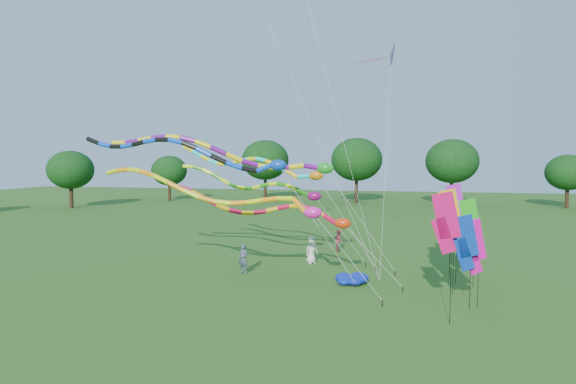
% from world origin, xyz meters
% --- Properties ---
extents(ground, '(160.00, 160.00, 0.00)m').
position_xyz_m(ground, '(0.00, 0.00, 0.00)').
color(ground, '#225215').
rests_on(ground, ground).
extents(tree_ring, '(121.23, 117.24, 9.54)m').
position_xyz_m(tree_ring, '(-4.26, 5.15, 5.49)').
color(tree_ring, '#382314').
rests_on(tree_ring, ground).
extents(tube_kite_red, '(11.93, 1.19, 5.71)m').
position_xyz_m(tube_kite_red, '(-2.62, 3.23, 3.85)').
color(tube_kite_red, black).
rests_on(tube_kite_red, ground).
extents(tube_kite_orange, '(14.35, 1.85, 6.66)m').
position_xyz_m(tube_kite_orange, '(-4.72, 1.52, 4.75)').
color(tube_kite_orange, black).
rests_on(tube_kite_orange, ground).
extents(tube_kite_purple, '(15.87, 2.26, 8.50)m').
position_xyz_m(tube_kite_purple, '(-5.09, 5.16, 6.67)').
color(tube_kite_purple, black).
rests_on(tube_kite_purple, ground).
extents(tube_kite_blue, '(14.93, 1.12, 8.26)m').
position_xyz_m(tube_kite_blue, '(-6.83, 3.18, 6.76)').
color(tube_kite_blue, black).
rests_on(tube_kite_blue, ground).
extents(tube_kite_cyan, '(13.37, 3.91, 7.95)m').
position_xyz_m(tube_kite_cyan, '(-5.17, 8.96, 6.08)').
color(tube_kite_cyan, black).
rests_on(tube_kite_cyan, ground).
extents(tube_kite_green, '(12.45, 2.16, 6.67)m').
position_xyz_m(tube_kite_green, '(-5.02, 9.35, 4.77)').
color(tube_kite_green, black).
rests_on(tube_kite_green, ground).
extents(delta_kite_high_c, '(2.94, 7.00, 14.20)m').
position_xyz_m(delta_kite_high_c, '(2.83, 10.23, 12.95)').
color(delta_kite_high_c, black).
rests_on(delta_kite_high_c, ground).
extents(banner_pole_blue_a, '(1.15, 0.33, 4.16)m').
position_xyz_m(banner_pole_blue_a, '(6.19, 0.95, 2.91)').
color(banner_pole_blue_a, black).
rests_on(banner_pole_blue_a, ground).
extents(banner_pole_magenta_a, '(1.15, 0.33, 5.26)m').
position_xyz_m(banner_pole_magenta_a, '(5.17, -1.06, 3.99)').
color(banner_pole_magenta_a, black).
rests_on(banner_pole_magenta_a, ground).
extents(banner_pole_violet, '(1.15, 0.36, 5.15)m').
position_xyz_m(banner_pole_violet, '(6.56, 7.97, 3.89)').
color(banner_pole_violet, black).
rests_on(banner_pole_violet, ground).
extents(banner_pole_blue_b, '(1.13, 0.42, 4.21)m').
position_xyz_m(banner_pole_blue_b, '(6.13, 5.28, 2.95)').
color(banner_pole_blue_b, black).
rests_on(banner_pole_blue_b, ground).
extents(banner_pole_magenta_b, '(1.11, 0.49, 3.95)m').
position_xyz_m(banner_pole_magenta_b, '(6.59, 1.30, 2.69)').
color(banner_pole_magenta_b, black).
rests_on(banner_pole_magenta_b, ground).
extents(banner_pole_red, '(1.16, 0.22, 4.79)m').
position_xyz_m(banner_pole_red, '(5.95, 6.82, 3.52)').
color(banner_pole_red, black).
rests_on(banner_pole_red, ground).
extents(banner_pole_green, '(1.16, 0.27, 4.55)m').
position_xyz_m(banner_pole_green, '(6.92, 5.11, 3.29)').
color(banner_pole_green, black).
rests_on(banner_pole_green, ground).
extents(banner_pole_orange, '(1.16, 0.28, 5.13)m').
position_xyz_m(banner_pole_orange, '(5.75, 3.26, 3.86)').
color(banner_pole_orange, black).
rests_on(banner_pole_orange, ground).
extents(blue_nylon_heap, '(1.73, 1.67, 0.57)m').
position_xyz_m(blue_nylon_heap, '(1.38, 4.19, 0.25)').
color(blue_nylon_heap, '#0C25A3').
rests_on(blue_nylon_heap, ground).
extents(person_a, '(0.97, 0.94, 1.68)m').
position_xyz_m(person_a, '(-1.84, 8.60, 0.84)').
color(person_a, silver).
rests_on(person_a, ground).
extents(person_b, '(0.74, 0.62, 1.74)m').
position_xyz_m(person_b, '(-5.14, 5.02, 0.87)').
color(person_b, '#424C5D').
rests_on(person_b, ground).
extents(person_c, '(0.65, 0.80, 1.54)m').
position_xyz_m(person_c, '(-0.63, 12.99, 0.77)').
color(person_c, '#993743').
rests_on(person_c, ground).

